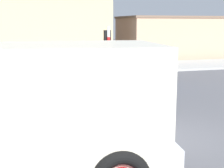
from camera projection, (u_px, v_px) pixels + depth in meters
The scene contains 9 objects.
ground_plane at pixel (160, 138), 9.75m from camera, with size 120.00×120.00×0.00m, color #56565B.
sidewalk_far at pixel (75, 69), 23.65m from camera, with size 80.00×5.00×0.16m, color #ADADA8.
truck_foreground at pixel (32, 106), 6.70m from camera, with size 5.66×3.26×2.90m.
cyclist at pixel (152, 89), 12.51m from camera, with size 1.65×0.69×1.72m.
traffic_light_pole at pixel (108, 56), 12.60m from camera, with size 0.24×0.43×3.20m.
car_red_near at pixel (134, 69), 18.53m from camera, with size 4.29×2.62×1.60m.
pedestrian_near_kerb at pixel (81, 69), 18.23m from camera, with size 0.34×0.22×1.62m.
building_mid_block at pixel (38, 27), 29.25m from camera, with size 11.96×7.35×6.01m.
building_corner_right at pixel (173, 37), 32.28m from camera, with size 9.95×6.36×3.95m.
Camera 1 is at (-3.91, -8.55, 3.31)m, focal length 53.37 mm.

